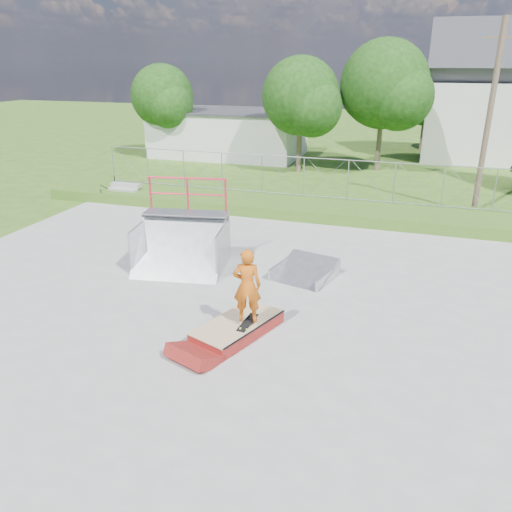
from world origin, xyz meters
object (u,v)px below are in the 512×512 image
at_px(quarter_pipe, 179,229).
at_px(flat_bank_ramp, 304,271).
at_px(skater, 247,289).
at_px(grind_box, 238,328).

relative_size(quarter_pipe, flat_bank_ramp, 1.58).
xyz_separation_m(quarter_pipe, flat_bank_ramp, (3.97, 0.53, -1.14)).
xyz_separation_m(quarter_pipe, skater, (3.43, -3.41, -0.07)).
bearing_deg(grind_box, quarter_pipe, 153.57).
bearing_deg(skater, quarter_pipe, -59.53).
height_order(grind_box, skater, skater).
xyz_separation_m(grind_box, flat_bank_ramp, (0.81, 3.88, 0.08)).
distance_m(grind_box, skater, 1.18).
bearing_deg(skater, grind_box, -26.15).
distance_m(flat_bank_ramp, skater, 4.11).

